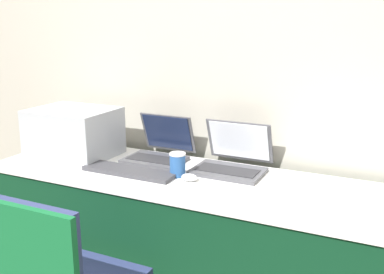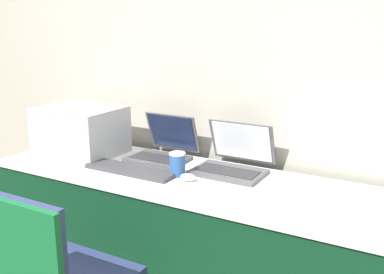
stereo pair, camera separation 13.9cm
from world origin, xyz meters
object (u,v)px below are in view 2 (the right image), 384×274
Objects in this scene: laptop_left at (163,149)px; mouse at (188,177)px; printer at (80,128)px; external_keyboard at (130,170)px; laptop_right at (233,161)px; coffee_cup at (177,164)px; chair at (37,272)px.

laptop_left is 0.36m from mouse.
printer is 0.93× the size of external_keyboard.
printer is 1.44× the size of laptop_left.
external_keyboard is at bearing -174.50° from mouse.
laptop_left is 0.90× the size of laptop_right.
printer is at bearing 163.31° from external_keyboard.
laptop_right is at bearing 31.43° from external_keyboard.
chair reaches higher than coffee_cup.
laptop_left is 2.69× the size of coffee_cup.
chair is at bearing -57.97° from printer.
chair is at bearing -87.97° from laptop_left.
laptop_right is 0.49m from external_keyboard.
printer is 0.73m from mouse.
laptop_left is 0.33× the size of chair.
coffee_cup is at bearing 154.26° from mouse.
coffee_cup reaches higher than external_keyboard.
chair is at bearing -85.58° from external_keyboard.
chair reaches higher than external_keyboard.
laptop_right is at bearing 62.38° from mouse.
laptop_right reaches higher than external_keyboard.
laptop_left reaches higher than external_keyboard.
chair is at bearing -112.57° from laptop_right.
coffee_cup is at bearing -5.42° from printer.
chair is at bearing -110.75° from mouse.
chair is (0.03, -0.88, -0.23)m from laptop_left.
laptop_left reaches higher than coffee_cup.
external_keyboard is 0.23m from coffee_cup.
laptop_right is 0.98m from chair.
laptop_right reaches higher than chair.
mouse is at bearing -7.77° from printer.
chair is (0.05, -0.63, -0.19)m from external_keyboard.
external_keyboard is 0.66m from chair.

